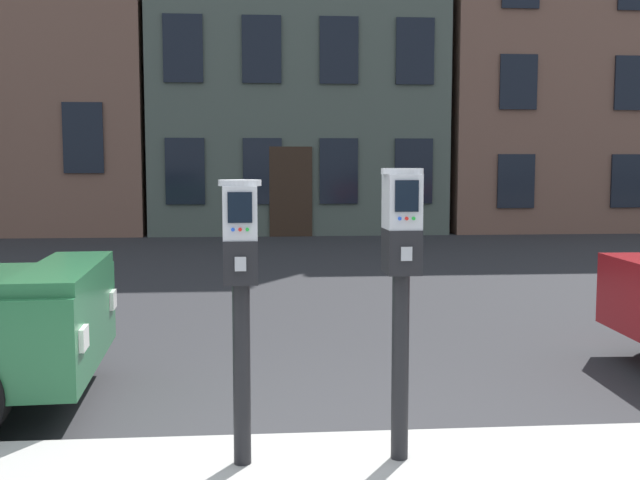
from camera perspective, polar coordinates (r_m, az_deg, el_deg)
ground_plane at (r=4.41m, az=-2.21°, el=-16.78°), size 160.00×160.00×0.00m
parking_meter_near_kerb at (r=3.89m, az=-5.93°, el=-2.24°), size 0.22×0.25×1.47m
parking_meter_twin_adjacent at (r=3.95m, az=6.08°, el=-1.54°), size 0.22×0.25×1.52m
townhouse_orange_brick at (r=20.94m, az=-1.92°, el=16.33°), size 7.13×5.46×11.13m
townhouse_green_painted at (r=22.75m, az=19.12°, el=12.92°), size 8.44×5.70×9.36m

